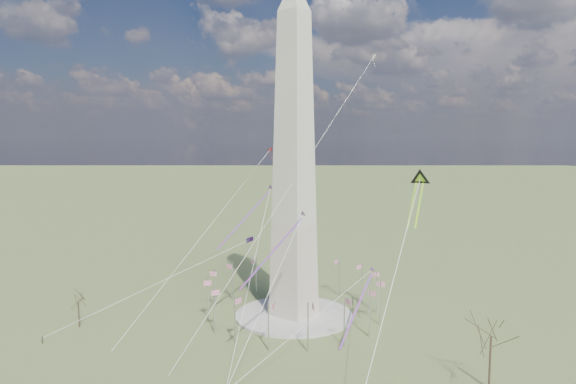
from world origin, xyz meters
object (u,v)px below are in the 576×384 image
Objects in this scene: tree_near at (491,333)px; kite_delta_black at (420,182)px; person_west at (43,340)px; washington_monument at (294,160)px.

tree_near is 42.44m from kite_delta_black.
person_west is at bearing -154.97° from tree_near.
washington_monument reaches higher than tree_near.
kite_delta_black is (77.02, 64.39, 41.93)m from person_west.
person_west is 108.79m from kite_delta_black.
tree_near reaches higher than person_west.
washington_monument is at bearing -101.39° from person_west.
washington_monument is 37.51m from kite_delta_black.
tree_near is 9.80× the size of person_west.
tree_near is at bearing 129.18° from kite_delta_black.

